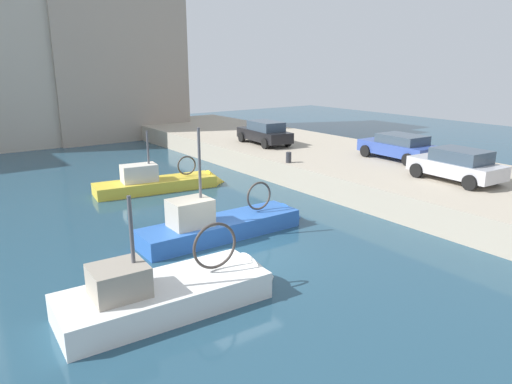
{
  "coord_description": "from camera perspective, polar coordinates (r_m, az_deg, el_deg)",
  "views": [
    {
      "loc": [
        -8.02,
        -12.31,
        6.24
      ],
      "look_at": [
        2.66,
        2.4,
        1.2
      ],
      "focal_mm": 33.18,
      "sensor_mm": 36.0,
      "label": 1
    }
  ],
  "objects": [
    {
      "name": "quay_wall",
      "position": [
        23.76,
        21.12,
        0.7
      ],
      "size": [
        9.0,
        56.0,
        1.2
      ],
      "primitive_type": "cube",
      "color": "#ADA08C",
      "rests_on": "ground"
    },
    {
      "name": "fishing_boat_white",
      "position": [
        13.02,
        -9.29,
        -12.88
      ],
      "size": [
        6.24,
        2.52,
        4.12
      ],
      "color": "white",
      "rests_on": "ground"
    },
    {
      "name": "waterfront_building_west",
      "position": [
        42.48,
        -17.44,
        19.2
      ],
      "size": [
        11.11,
        7.13,
        18.93
      ],
      "color": "#A39384",
      "rests_on": "ground"
    },
    {
      "name": "water_surface",
      "position": [
        15.97,
        -2.7,
        -7.54
      ],
      "size": [
        80.0,
        80.0,
        0.0
      ],
      "primitive_type": "plane",
      "color": "navy",
      "rests_on": "ground"
    },
    {
      "name": "fishing_boat_yellow",
      "position": [
        24.25,
        -11.16,
        0.58
      ],
      "size": [
        6.87,
        2.51,
        3.74
      ],
      "color": "gold",
      "rests_on": "ground"
    },
    {
      "name": "parked_car_black",
      "position": [
        29.78,
        1.04,
        7.18
      ],
      "size": [
        2.14,
        4.34,
        1.46
      ],
      "color": "black",
      "rests_on": "quay_wall"
    },
    {
      "name": "parked_car_silver",
      "position": [
        22.23,
        23.09,
        3.04
      ],
      "size": [
        2.19,
        3.98,
        1.42
      ],
      "color": "#B7B7BC",
      "rests_on": "quay_wall"
    },
    {
      "name": "fishing_boat_blue",
      "position": [
        17.69,
        -3.49,
        -4.73
      ],
      "size": [
        6.98,
        1.92,
        4.81
      ],
      "color": "#2D60B7",
      "rests_on": "ground"
    },
    {
      "name": "mooring_bollard_mid",
      "position": [
        24.38,
        3.96,
        4.18
      ],
      "size": [
        0.28,
        0.28,
        0.55
      ],
      "primitive_type": "cylinder",
      "color": "#2D2D33",
      "rests_on": "quay_wall"
    },
    {
      "name": "parked_car_blue",
      "position": [
        26.2,
        16.88,
        5.29
      ],
      "size": [
        2.23,
        4.29,
        1.34
      ],
      "color": "#334C9E",
      "rests_on": "quay_wall"
    }
  ]
}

